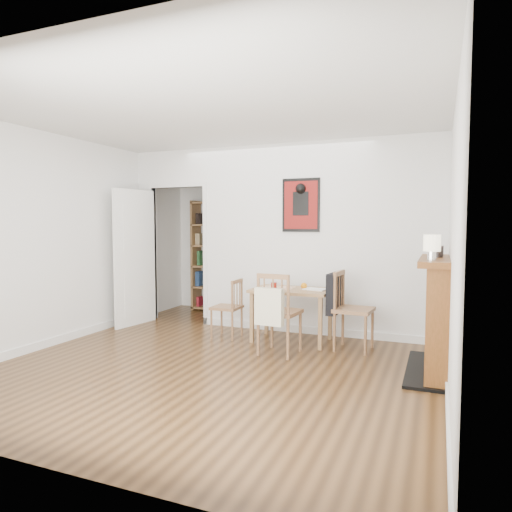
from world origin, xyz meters
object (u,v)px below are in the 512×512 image
at_px(red_glass, 274,286).
at_px(notebook, 315,289).
at_px(bookshelf, 215,256).
at_px(mantel_lamp, 432,245).
at_px(fireplace, 439,312).
at_px(dining_table, 292,295).
at_px(chair_front, 279,313).
at_px(ceramic_jar_b, 439,251).
at_px(chair_left, 227,308).
at_px(ceramic_jar_a, 438,252).
at_px(orange_fruit, 304,286).
at_px(chair_right, 352,309).

distance_m(red_glass, notebook, 0.52).
relative_size(bookshelf, mantel_lamp, 7.96).
bearing_deg(fireplace, dining_table, 160.21).
distance_m(chair_front, bookshelf, 2.89).
distance_m(notebook, ceramic_jar_b, 1.58).
bearing_deg(notebook, fireplace, -24.94).
distance_m(chair_left, ceramic_jar_a, 2.74).
bearing_deg(chair_front, red_glass, 116.45).
xyz_separation_m(notebook, mantel_lamp, (1.37, -1.08, 0.63)).
distance_m(chair_left, orange_fruit, 1.07).
height_order(bookshelf, ceramic_jar_a, bookshelf).
bearing_deg(red_glass, notebook, 21.10).
distance_m(notebook, mantel_lamp, 1.85).
bearing_deg(mantel_lamp, chair_left, 160.18).
bearing_deg(ceramic_jar_b, chair_right, 165.37).
height_order(chair_right, orange_fruit, chair_right).
xyz_separation_m(mantel_lamp, ceramic_jar_a, (0.05, 0.47, -0.09)).
distance_m(chair_front, ceramic_jar_a, 1.83).
bearing_deg(orange_fruit, ceramic_jar_b, -14.75).
distance_m(chair_left, chair_right, 1.65).
bearing_deg(orange_fruit, dining_table, -157.69).
bearing_deg(chair_right, notebook, 162.22).
height_order(orange_fruit, notebook, orange_fruit).
height_order(chair_left, ceramic_jar_b, ceramic_jar_b).
relative_size(dining_table, chair_left, 1.27).
relative_size(dining_table, fireplace, 0.79).
bearing_deg(red_glass, fireplace, -14.10).
bearing_deg(chair_front, notebook, 68.58).
bearing_deg(chair_front, mantel_lamp, -14.81).
height_order(dining_table, ceramic_jar_a, ceramic_jar_a).
bearing_deg(ceramic_jar_b, fireplace, -87.50).
bearing_deg(fireplace, chair_front, 179.24).
xyz_separation_m(notebook, ceramic_jar_a, (1.42, -0.60, 0.53)).
xyz_separation_m(chair_left, red_glass, (0.67, -0.02, 0.33)).
xyz_separation_m(fireplace, ceramic_jar_a, (-0.02, 0.07, 0.60)).
bearing_deg(notebook, orange_fruit, 174.81).
distance_m(chair_left, red_glass, 0.74).
xyz_separation_m(chair_left, ceramic_jar_b, (2.58, -0.23, 0.83)).
relative_size(ceramic_jar_a, ceramic_jar_b, 1.00).
height_order(chair_left, mantel_lamp, mantel_lamp).
bearing_deg(red_glass, chair_right, 1.73).
bearing_deg(bookshelf, notebook, -34.33).
bearing_deg(chair_left, ceramic_jar_b, -5.17).
height_order(mantel_lamp, ceramic_jar_a, mantel_lamp).
xyz_separation_m(chair_right, red_glass, (-0.98, -0.03, 0.23)).
relative_size(orange_fruit, ceramic_jar_b, 0.74).
bearing_deg(chair_left, mantel_lamp, -19.82).
height_order(red_glass, mantel_lamp, mantel_lamp).
height_order(red_glass, orange_fruit, red_glass).
bearing_deg(bookshelf, ceramic_jar_b, -27.62).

